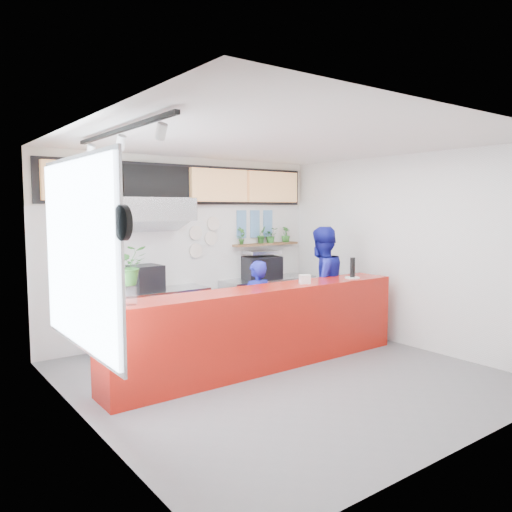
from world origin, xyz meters
TOP-DOWN VIEW (x-y plane):
  - floor at (0.00, 0.00)m, footprint 5.00×5.00m
  - ceiling at (0.00, 0.00)m, footprint 5.00×5.00m
  - wall_back at (0.00, 2.50)m, footprint 5.00×0.00m
  - wall_left at (-2.50, 0.00)m, footprint 0.00×5.00m
  - wall_right at (2.50, 0.00)m, footprint 0.00×5.00m
  - service_counter at (0.00, 0.40)m, footprint 4.50×0.60m
  - cream_band at (0.00, 2.49)m, footprint 5.00×0.02m
  - prep_bench at (-0.80, 2.20)m, footprint 1.80×0.60m
  - panini_oven at (-0.89, 2.20)m, footprint 0.47×0.47m
  - extraction_hood at (-0.80, 2.15)m, footprint 1.20×0.70m
  - hood_lip at (-0.80, 2.15)m, footprint 1.20×0.69m
  - right_bench at (1.50, 2.20)m, footprint 1.80×0.60m
  - espresso_machine at (1.35, 2.20)m, footprint 0.71×0.58m
  - espresso_tray at (1.35, 2.20)m, footprint 0.64×0.48m
  - herb_shelf at (1.60, 2.40)m, footprint 1.40×0.18m
  - menu_board_far_left at (-1.75, 2.38)m, footprint 1.10×0.10m
  - menu_board_mid_left at (-0.59, 2.38)m, footprint 1.10×0.10m
  - menu_board_mid_right at (0.57, 2.38)m, footprint 1.10×0.10m
  - menu_board_far_right at (1.73, 2.38)m, footprint 1.10×0.10m
  - soffit at (0.00, 2.46)m, footprint 4.80×0.04m
  - window_pane at (-2.47, 0.30)m, footprint 0.04×2.20m
  - window_frame at (-2.45, 0.30)m, footprint 0.03×2.30m
  - wall_clock_rim at (-2.46, -0.90)m, footprint 0.05×0.30m
  - wall_clock_face at (-2.43, -0.90)m, footprint 0.02×0.26m
  - track_rail at (-2.10, 0.00)m, footprint 0.05×2.40m
  - dec_plate_a at (0.15, 2.47)m, footprint 0.24×0.03m
  - dec_plate_b at (0.45, 2.47)m, footprint 0.24×0.03m
  - dec_plate_c at (0.15, 2.47)m, footprint 0.24×0.03m
  - dec_plate_d at (0.50, 2.47)m, footprint 0.24×0.03m
  - photo_frame_a at (1.10, 2.48)m, footprint 0.20×0.02m
  - photo_frame_b at (1.40, 2.48)m, footprint 0.20×0.02m
  - photo_frame_c at (1.70, 2.48)m, footprint 0.20×0.02m
  - photo_frame_d at (1.10, 2.48)m, footprint 0.20×0.02m
  - photo_frame_e at (1.40, 2.48)m, footprint 0.20×0.02m
  - photo_frame_f at (1.70, 2.48)m, footprint 0.20×0.02m
  - staff_center at (0.26, 0.90)m, footprint 0.52×0.35m
  - staff_right at (1.56, 0.90)m, footprint 0.92×0.72m
  - herb_a at (1.04, 2.40)m, footprint 0.19×0.15m
  - herb_b at (1.50, 2.40)m, footprint 0.19×0.16m
  - herb_c at (1.71, 2.40)m, footprint 0.30×0.28m
  - herb_d at (2.07, 2.40)m, footprint 0.18×0.17m
  - glass_vase at (-1.90, 0.36)m, footprint 0.21×0.21m
  - basil_vase at (-1.90, 0.36)m, footprint 0.46×0.42m
  - napkin_holder at (0.69, 0.34)m, footprint 0.17×0.13m
  - white_plate at (1.64, 0.31)m, footprint 0.28×0.28m
  - pepper_mill at (1.64, 0.31)m, footprint 0.09×0.09m

SIDE VIEW (x-z plane):
  - floor at x=0.00m, z-range 0.00..0.00m
  - prep_bench at x=-0.80m, z-range 0.00..0.90m
  - right_bench at x=1.50m, z-range 0.00..0.90m
  - service_counter at x=0.00m, z-range 0.00..1.10m
  - staff_center at x=0.26m, z-range 0.00..1.41m
  - staff_right at x=1.56m, z-range 0.00..1.87m
  - panini_oven at x=-0.89m, z-range 0.90..1.30m
  - espresso_machine at x=1.35m, z-range 0.90..1.30m
  - white_plate at x=1.64m, z-range 1.10..1.12m
  - napkin_holder at x=0.69m, z-range 1.10..1.23m
  - glass_vase at x=-1.90m, z-range 1.10..1.29m
  - pepper_mill at x=1.64m, z-range 1.11..1.42m
  - espresso_tray at x=1.35m, z-range 1.35..1.40m
  - dec_plate_c at x=0.15m, z-range 1.33..1.57m
  - wall_back at x=0.00m, z-range -1.00..4.00m
  - wall_left at x=-2.50m, z-range -1.00..4.00m
  - wall_right at x=2.50m, z-range -1.00..4.00m
  - herb_shelf at x=1.60m, z-range 1.48..1.52m
  - basil_vase at x=-1.90m, z-range 1.32..1.76m
  - dec_plate_b at x=0.45m, z-range 1.53..1.77m
  - herb_c at x=1.71m, z-range 1.52..1.80m
  - herb_d at x=2.07m, z-range 1.52..1.81m
  - herb_a at x=1.04m, z-range 1.52..1.83m
  - herb_b at x=1.50m, z-range 1.52..1.83m
  - window_pane at x=-2.47m, z-range 0.75..2.65m
  - window_frame at x=-2.45m, z-range 0.70..2.70m
  - dec_plate_a at x=0.15m, z-range 1.63..1.87m
  - photo_frame_d at x=1.10m, z-range 1.62..1.88m
  - photo_frame_e at x=1.40m, z-range 1.62..1.88m
  - photo_frame_f at x=1.70m, z-range 1.62..1.88m
  - dec_plate_d at x=0.50m, z-range 1.78..2.02m
  - hood_lip at x=-0.80m, z-range 1.79..2.11m
  - photo_frame_a at x=1.10m, z-range 1.88..2.12m
  - photo_frame_b at x=1.40m, z-range 1.88..2.12m
  - photo_frame_c at x=1.70m, z-range 1.88..2.12m
  - wall_clock_rim at x=-2.46m, z-range 1.90..2.20m
  - wall_clock_face at x=-2.43m, z-range 1.92..2.18m
  - extraction_hood at x=-0.80m, z-range 1.98..2.32m
  - menu_board_far_left at x=-1.75m, z-range 2.27..2.82m
  - menu_board_mid_left at x=-0.59m, z-range 2.27..2.82m
  - menu_board_mid_right at x=0.57m, z-range 2.27..2.82m
  - menu_board_far_right at x=1.73m, z-range 2.27..2.82m
  - soffit at x=0.00m, z-range 2.22..2.88m
  - cream_band at x=0.00m, z-range 2.20..3.00m
  - track_rail at x=-2.10m, z-range 2.92..2.96m
  - ceiling at x=0.00m, z-range 3.00..3.00m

